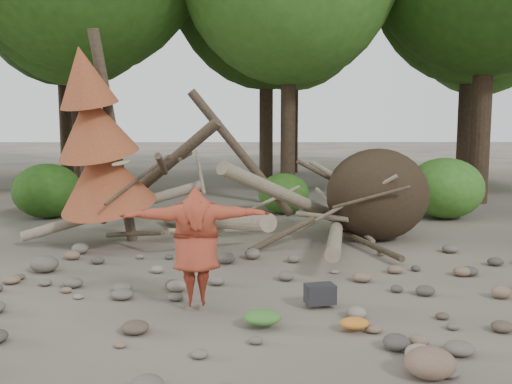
{
  "coord_description": "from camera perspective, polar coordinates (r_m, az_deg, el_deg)",
  "views": [
    {
      "loc": [
        -0.16,
        -7.81,
        2.58
      ],
      "look_at": [
        -0.05,
        1.5,
        1.4
      ],
      "focal_mm": 40.0,
      "sensor_mm": 36.0,
      "label": 1
    }
  ],
  "objects": [
    {
      "name": "ground",
      "position": [
        8.23,
        0.47,
        -11.05
      ],
      "size": [
        120.0,
        120.0,
        0.0
      ],
      "primitive_type": "plane",
      "color": "#514C44",
      "rests_on": "ground"
    },
    {
      "name": "deadfall_pile",
      "position": [
        12.36,
        9.47,
        -0.46
      ],
      "size": [
        8.55,
        5.24,
        3.3
      ],
      "color": "#332619",
      "rests_on": "ground"
    },
    {
      "name": "dead_conifer",
      "position": [
        11.58,
        -15.54,
        4.63
      ],
      "size": [
        2.06,
        2.16,
        4.35
      ],
      "color": "#4C3F30",
      "rests_on": "ground"
    },
    {
      "name": "bush_left",
      "position": [
        16.04,
        -20.14,
        0.11
      ],
      "size": [
        1.8,
        1.8,
        1.44
      ],
      "primitive_type": "ellipsoid",
      "color": "#254F15",
      "rests_on": "ground"
    },
    {
      "name": "bush_mid",
      "position": [
        15.77,
        2.79,
        -0.16
      ],
      "size": [
        1.4,
        1.4,
        1.12
      ],
      "primitive_type": "ellipsoid",
      "color": "#32651D",
      "rests_on": "ground"
    },
    {
      "name": "bush_right",
      "position": [
        15.79,
        18.38,
        0.37
      ],
      "size": [
        2.0,
        2.0,
        1.6
      ],
      "primitive_type": "ellipsoid",
      "color": "#3D7725",
      "rests_on": "ground"
    },
    {
      "name": "frisbee_thrower",
      "position": [
        7.76,
        -6.03,
        -5.4
      ],
      "size": [
        2.22,
        0.82,
        1.96
      ],
      "color": "maroon",
      "rests_on": "ground"
    },
    {
      "name": "backpack",
      "position": [
        8.06,
        6.42,
        -10.49
      ],
      "size": [
        0.45,
        0.34,
        0.27
      ],
      "primitive_type": "cube",
      "rotation": [
        0.0,
        0.0,
        0.21
      ],
      "color": "black",
      "rests_on": "ground"
    },
    {
      "name": "cloth_green",
      "position": [
        7.28,
        0.65,
        -12.78
      ],
      "size": [
        0.48,
        0.4,
        0.18
      ],
      "primitive_type": "ellipsoid",
      "color": "#3C702C",
      "rests_on": "ground"
    },
    {
      "name": "cloth_orange",
      "position": [
        7.26,
        9.82,
        -13.16
      ],
      "size": [
        0.35,
        0.29,
        0.13
      ],
      "primitive_type": "ellipsoid",
      "color": "#C16D21",
      "rests_on": "ground"
    },
    {
      "name": "boulder_front_right",
      "position": [
        6.22,
        17.01,
        -16.02
      ],
      "size": [
        0.51,
        0.46,
        0.31
      ],
      "primitive_type": "ellipsoid",
      "color": "brown",
      "rests_on": "ground"
    },
    {
      "name": "boulder_mid_left",
      "position": [
        10.42,
        -20.41,
        -6.76
      ],
      "size": [
        0.48,
        0.43,
        0.29
      ],
      "primitive_type": "ellipsoid",
      "color": "#5E574F",
      "rests_on": "ground"
    }
  ]
}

